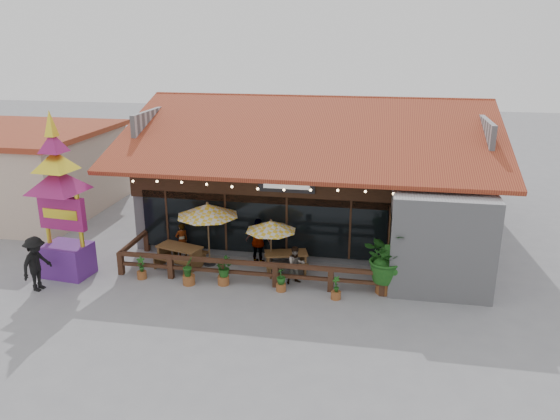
% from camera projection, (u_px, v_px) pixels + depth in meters
% --- Properties ---
extents(ground, '(100.00, 100.00, 0.00)m').
position_uv_depth(ground, '(291.00, 282.00, 20.23)').
color(ground, gray).
rests_on(ground, ground).
extents(restaurant_building, '(15.50, 14.73, 6.09)m').
position_uv_depth(restaurant_building, '(320.00, 180.00, 25.69)').
color(restaurant_building, '#A5A6AA').
rests_on(restaurant_building, ground).
extents(patio_railing, '(10.00, 2.60, 0.92)m').
position_uv_depth(patio_railing, '(230.00, 265.00, 20.18)').
color(patio_railing, '#402317').
rests_on(patio_railing, ground).
extents(neighbor_building, '(8.40, 8.40, 4.22)m').
position_uv_depth(neighbor_building, '(20.00, 170.00, 27.78)').
color(neighbor_building, beige).
rests_on(neighbor_building, ground).
extents(umbrella_left, '(2.62, 2.62, 2.61)m').
position_uv_depth(umbrella_left, '(207.00, 210.00, 21.05)').
color(umbrella_left, brown).
rests_on(umbrella_left, ground).
extents(umbrella_right, '(2.47, 2.47, 2.10)m').
position_uv_depth(umbrella_right, '(271.00, 226.00, 20.63)').
color(umbrella_right, brown).
rests_on(umbrella_right, ground).
extents(picnic_table_left, '(2.10, 1.94, 0.84)m').
position_uv_depth(picnic_table_left, '(180.00, 253.00, 21.44)').
color(picnic_table_left, brown).
rests_on(picnic_table_left, ground).
extents(picnic_table_right, '(1.93, 1.78, 0.78)m').
position_uv_depth(picnic_table_right, '(286.00, 259.00, 20.99)').
color(picnic_table_right, brown).
rests_on(picnic_table_right, ground).
extents(thai_sign_tower, '(2.73, 2.73, 6.72)m').
position_uv_depth(thai_sign_tower, '(58.00, 185.00, 19.72)').
color(thai_sign_tower, '#592380').
rests_on(thai_sign_tower, ground).
extents(tropical_plant, '(2.24, 2.22, 2.34)m').
position_uv_depth(tropical_plant, '(386.00, 258.00, 18.98)').
color(tropical_plant, brown).
rests_on(tropical_plant, ground).
extents(diner_a, '(0.63, 0.62, 1.47)m').
position_uv_depth(diner_a, '(182.00, 240.00, 22.24)').
color(diner_a, '#3A2212').
rests_on(diner_a, ground).
extents(diner_b, '(0.88, 0.83, 1.43)m').
position_uv_depth(diner_b, '(296.00, 265.00, 19.91)').
color(diner_b, '#3A2212').
rests_on(diner_b, ground).
extents(diner_c, '(1.18, 0.72, 1.88)m').
position_uv_depth(diner_c, '(259.00, 242.00, 21.55)').
color(diner_c, '#3A2212').
rests_on(diner_c, ground).
extents(pedestrian, '(0.92, 1.39, 2.01)m').
position_uv_depth(pedestrian, '(36.00, 264.00, 19.31)').
color(pedestrian, black).
rests_on(pedestrian, ground).
extents(planter_a, '(0.37, 0.35, 0.87)m').
position_uv_depth(planter_a, '(141.00, 269.00, 20.40)').
color(planter_a, brown).
rests_on(planter_a, ground).
extents(planter_b, '(0.47, 0.51, 1.09)m').
position_uv_depth(planter_b, '(188.00, 272.00, 19.88)').
color(planter_b, brown).
rests_on(planter_b, ground).
extents(planter_c, '(0.82, 0.83, 1.03)m').
position_uv_depth(planter_c, '(223.00, 270.00, 19.84)').
color(planter_c, brown).
rests_on(planter_c, ground).
extents(planter_d, '(0.46, 0.46, 0.87)m').
position_uv_depth(planter_d, '(281.00, 280.00, 19.39)').
color(planter_d, brown).
rests_on(planter_d, ground).
extents(planter_e, '(0.35, 0.36, 0.85)m').
position_uv_depth(planter_e, '(336.00, 290.00, 18.82)').
color(planter_e, brown).
rests_on(planter_e, ground).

